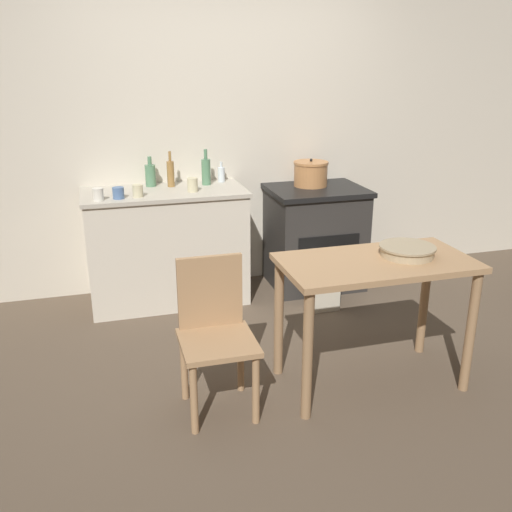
{
  "coord_description": "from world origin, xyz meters",
  "views": [
    {
      "loc": [
        -1.01,
        -3.03,
        1.87
      ],
      "look_at": [
        0.0,
        0.47,
        0.58
      ],
      "focal_mm": 40.0,
      "sensor_mm": 36.0,
      "label": 1
    }
  ],
  "objects_px": {
    "mixing_bowl_large": "(407,250)",
    "cup_center": "(98,194)",
    "flour_sack": "(322,286)",
    "chair": "(215,331)",
    "stove": "(315,237)",
    "bottle_far_left": "(221,174)",
    "work_table": "(375,282)",
    "bottle_left": "(171,173)",
    "cup_right": "(138,191)",
    "cup_center_right": "(193,185)",
    "bottle_center_left": "(206,171)",
    "cup_mid_right": "(118,193)",
    "stock_pot": "(311,174)",
    "bottle_mid_left": "(150,175)"
  },
  "relations": [
    {
      "from": "bottle_mid_left",
      "to": "cup_mid_right",
      "type": "bearing_deg",
      "value": -127.2
    },
    {
      "from": "bottle_far_left",
      "to": "cup_right",
      "type": "distance_m",
      "value": 0.78
    },
    {
      "from": "stove",
      "to": "chair",
      "type": "relative_size",
      "value": 1.0
    },
    {
      "from": "cup_center",
      "to": "bottle_mid_left",
      "type": "bearing_deg",
      "value": 42.6
    },
    {
      "from": "bottle_left",
      "to": "cup_mid_right",
      "type": "bearing_deg",
      "value": -144.86
    },
    {
      "from": "stove",
      "to": "flour_sack",
      "type": "height_order",
      "value": "stove"
    },
    {
      "from": "bottle_left",
      "to": "cup_center_right",
      "type": "height_order",
      "value": "bottle_left"
    },
    {
      "from": "cup_mid_right",
      "to": "work_table",
      "type": "bearing_deg",
      "value": -46.13
    },
    {
      "from": "bottle_center_left",
      "to": "stock_pot",
      "type": "bearing_deg",
      "value": -2.53
    },
    {
      "from": "stove",
      "to": "cup_center_right",
      "type": "relative_size",
      "value": 8.1
    },
    {
      "from": "work_table",
      "to": "mixing_bowl_large",
      "type": "bearing_deg",
      "value": 4.44
    },
    {
      "from": "mixing_bowl_large",
      "to": "cup_center",
      "type": "bearing_deg",
      "value": 141.09
    },
    {
      "from": "stove",
      "to": "bottle_center_left",
      "type": "height_order",
      "value": "bottle_center_left"
    },
    {
      "from": "stove",
      "to": "stock_pot",
      "type": "xyz_separation_m",
      "value": [
        -0.02,
        0.08,
        0.52
      ]
    },
    {
      "from": "cup_center_right",
      "to": "cup_right",
      "type": "distance_m",
      "value": 0.42
    },
    {
      "from": "work_table",
      "to": "mixing_bowl_large",
      "type": "relative_size",
      "value": 3.4
    },
    {
      "from": "flour_sack",
      "to": "cup_center",
      "type": "bearing_deg",
      "value": 169.19
    },
    {
      "from": "chair",
      "to": "flour_sack",
      "type": "height_order",
      "value": "chair"
    },
    {
      "from": "work_table",
      "to": "bottle_far_left",
      "type": "xyz_separation_m",
      "value": [
        -0.5,
        1.75,
        0.32
      ]
    },
    {
      "from": "flour_sack",
      "to": "bottle_far_left",
      "type": "distance_m",
      "value": 1.21
    },
    {
      "from": "bottle_left",
      "to": "cup_center_right",
      "type": "distance_m",
      "value": 0.26
    },
    {
      "from": "mixing_bowl_large",
      "to": "chair",
      "type": "bearing_deg",
      "value": 179.63
    },
    {
      "from": "mixing_bowl_large",
      "to": "cup_mid_right",
      "type": "distance_m",
      "value": 2.06
    },
    {
      "from": "stock_pot",
      "to": "bottle_left",
      "type": "xyz_separation_m",
      "value": [
        -1.15,
        0.04,
        0.06
      ]
    },
    {
      "from": "flour_sack",
      "to": "bottle_far_left",
      "type": "relative_size",
      "value": 2.24
    },
    {
      "from": "flour_sack",
      "to": "stock_pot",
      "type": "bearing_deg",
      "value": 80.02
    },
    {
      "from": "bottle_far_left",
      "to": "cup_mid_right",
      "type": "height_order",
      "value": "bottle_far_left"
    },
    {
      "from": "chair",
      "to": "cup_center_right",
      "type": "distance_m",
      "value": 1.53
    },
    {
      "from": "stove",
      "to": "stock_pot",
      "type": "relative_size",
      "value": 2.96
    },
    {
      "from": "cup_mid_right",
      "to": "bottle_left",
      "type": "bearing_deg",
      "value": 35.14
    },
    {
      "from": "chair",
      "to": "bottle_left",
      "type": "height_order",
      "value": "bottle_left"
    },
    {
      "from": "cup_center",
      "to": "cup_center_right",
      "type": "xyz_separation_m",
      "value": [
        0.69,
        0.1,
        0.01
      ]
    },
    {
      "from": "cup_right",
      "to": "cup_center_right",
      "type": "bearing_deg",
      "value": 8.24
    },
    {
      "from": "stock_pot",
      "to": "bottle_mid_left",
      "type": "relative_size",
      "value": 1.23
    },
    {
      "from": "stock_pot",
      "to": "cup_right",
      "type": "xyz_separation_m",
      "value": [
        -1.43,
        -0.24,
        -0.0
      ]
    },
    {
      "from": "work_table",
      "to": "bottle_center_left",
      "type": "relative_size",
      "value": 3.9
    },
    {
      "from": "stove",
      "to": "bottle_far_left",
      "type": "relative_size",
      "value": 5.13
    },
    {
      "from": "bottle_center_left",
      "to": "cup_right",
      "type": "xyz_separation_m",
      "value": [
        -0.56,
        -0.27,
        -0.06
      ]
    },
    {
      "from": "bottle_center_left",
      "to": "cup_mid_right",
      "type": "relative_size",
      "value": 3.41
    },
    {
      "from": "flour_sack",
      "to": "mixing_bowl_large",
      "type": "xyz_separation_m",
      "value": [
        0.07,
        -1.04,
        0.63
      ]
    },
    {
      "from": "stock_pot",
      "to": "bottle_center_left",
      "type": "relative_size",
      "value": 1.02
    },
    {
      "from": "mixing_bowl_large",
      "to": "bottle_left",
      "type": "xyz_separation_m",
      "value": [
        -1.11,
        1.67,
        0.19
      ]
    },
    {
      "from": "cup_center_right",
      "to": "flour_sack",
      "type": "bearing_deg",
      "value": -23.83
    },
    {
      "from": "cup_mid_right",
      "to": "cup_center",
      "type": "bearing_deg",
      "value": -170.85
    },
    {
      "from": "bottle_center_left",
      "to": "cup_center_right",
      "type": "xyz_separation_m",
      "value": [
        -0.15,
        -0.22,
        -0.06
      ]
    },
    {
      "from": "stove",
      "to": "flour_sack",
      "type": "xyz_separation_m",
      "value": [
        -0.13,
        -0.5,
        -0.24
      ]
    },
    {
      "from": "stock_pot",
      "to": "cup_center_right",
      "type": "distance_m",
      "value": 1.03
    },
    {
      "from": "bottle_far_left",
      "to": "cup_mid_right",
      "type": "xyz_separation_m",
      "value": [
        -0.83,
        -0.36,
        -0.02
      ]
    },
    {
      "from": "work_table",
      "to": "bottle_left",
      "type": "height_order",
      "value": "bottle_left"
    },
    {
      "from": "mixing_bowl_large",
      "to": "cup_right",
      "type": "distance_m",
      "value": 1.97
    }
  ]
}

